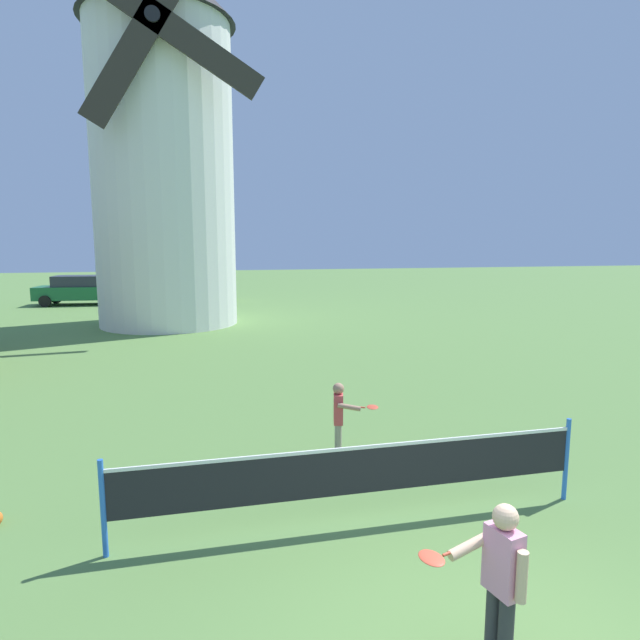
{
  "coord_description": "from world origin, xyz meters",
  "views": [
    {
      "loc": [
        -2.27,
        -3.4,
        3.37
      ],
      "look_at": [
        -0.49,
        4.25,
        2.2
      ],
      "focal_mm": 29.65,
      "sensor_mm": 36.0,
      "label": 1
    }
  ],
  "objects_px": {
    "windmill": "(163,135)",
    "tennis_net": "(358,471)",
    "player_far": "(340,415)",
    "player_near": "(500,575)",
    "parked_car_green": "(79,290)",
    "parked_car_silver": "(199,287)"
  },
  "relations": [
    {
      "from": "windmill",
      "to": "tennis_net",
      "type": "bearing_deg",
      "value": -80.15
    },
    {
      "from": "windmill",
      "to": "player_far",
      "type": "bearing_deg",
      "value": -77.56
    },
    {
      "from": "windmill",
      "to": "player_near",
      "type": "relative_size",
      "value": 10.84
    },
    {
      "from": "player_near",
      "to": "parked_car_green",
      "type": "distance_m",
      "value": 28.36
    },
    {
      "from": "tennis_net",
      "to": "player_near",
      "type": "distance_m",
      "value": 2.3
    },
    {
      "from": "windmill",
      "to": "player_far",
      "type": "xyz_separation_m",
      "value": [
        3.25,
        -14.73,
        -6.85
      ]
    },
    {
      "from": "tennis_net",
      "to": "parked_car_green",
      "type": "bearing_deg",
      "value": 107.8
    },
    {
      "from": "player_near",
      "to": "parked_car_silver",
      "type": "relative_size",
      "value": 0.33
    },
    {
      "from": "player_far",
      "to": "parked_car_silver",
      "type": "xyz_separation_m",
      "value": [
        -2.02,
        22.82,
        0.14
      ]
    },
    {
      "from": "windmill",
      "to": "parked_car_silver",
      "type": "distance_m",
      "value": 10.59
    },
    {
      "from": "tennis_net",
      "to": "player_far",
      "type": "distance_m",
      "value": 2.08
    },
    {
      "from": "player_near",
      "to": "player_far",
      "type": "height_order",
      "value": "player_near"
    },
    {
      "from": "windmill",
      "to": "parked_car_silver",
      "type": "height_order",
      "value": "windmill"
    },
    {
      "from": "player_near",
      "to": "player_far",
      "type": "relative_size",
      "value": 1.14
    },
    {
      "from": "player_near",
      "to": "player_far",
      "type": "bearing_deg",
      "value": 91.75
    },
    {
      "from": "windmill",
      "to": "parked_car_silver",
      "type": "relative_size",
      "value": 3.6
    },
    {
      "from": "windmill",
      "to": "parked_car_silver",
      "type": "bearing_deg",
      "value": 81.34
    },
    {
      "from": "windmill",
      "to": "player_far",
      "type": "height_order",
      "value": "windmill"
    },
    {
      "from": "tennis_net",
      "to": "parked_car_silver",
      "type": "distance_m",
      "value": 24.94
    },
    {
      "from": "windmill",
      "to": "player_near",
      "type": "xyz_separation_m",
      "value": [
        3.38,
        -19.03,
        -6.76
      ]
    },
    {
      "from": "player_near",
      "to": "parked_car_silver",
      "type": "xyz_separation_m",
      "value": [
        -2.15,
        27.13,
        0.04
      ]
    },
    {
      "from": "player_far",
      "to": "parked_car_green",
      "type": "bearing_deg",
      "value": 110.04
    }
  ]
}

